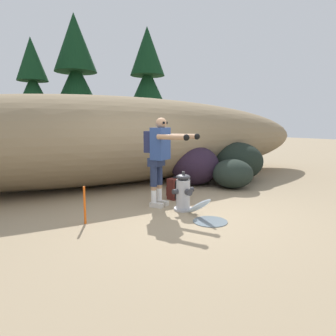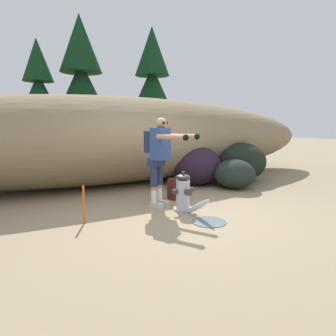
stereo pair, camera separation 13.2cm
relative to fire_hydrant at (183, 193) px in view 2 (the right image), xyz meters
name	(u,v)px [view 2 (the right image)]	position (x,y,z in m)	size (l,w,h in m)	color
ground_plane	(182,214)	(-0.11, -0.15, -0.34)	(56.00, 56.00, 0.04)	#998466
dirt_embankment	(116,140)	(-0.11, 3.13, 0.82)	(13.51, 3.20, 2.28)	#897556
fire_hydrant	(183,193)	(0.00, 0.00, 0.00)	(0.43, 0.39, 0.71)	#B2B2B7
hydrant_water_jet	(202,211)	(0.00, -0.58, -0.20)	(0.55, 0.91, 0.44)	silver
utility_worker	(160,151)	(-0.24, 0.43, 0.73)	(0.82, 1.03, 1.67)	beige
spare_backpack	(176,189)	(0.31, 0.78, -0.11)	(0.34, 0.33, 0.47)	#511E19
boulder_large	(234,174)	(2.10, 0.96, 0.03)	(1.03, 0.98, 0.71)	#202A23
boulder_mid	(240,161)	(2.96, 1.70, 0.21)	(1.43, 1.45, 1.06)	black
boulder_small	(197,165)	(1.57, 1.81, 0.18)	(1.30, 1.22, 1.01)	#261A29
pine_tree_left	(39,89)	(-1.18, 9.56, 2.71)	(1.94, 1.94, 5.13)	#47331E
pine_tree_center	(81,82)	(0.74, 10.01, 3.17)	(2.97, 2.97, 6.55)	#47331E
pine_tree_right	(152,84)	(3.86, 8.85, 3.16)	(2.55, 2.55, 6.16)	#47331E
survey_stake	(84,205)	(-1.75, 0.17, -0.02)	(0.04, 0.04, 0.60)	#E55914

